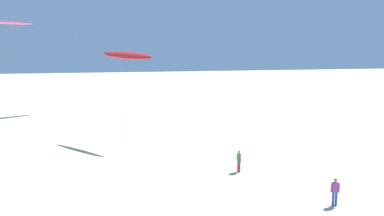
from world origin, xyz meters
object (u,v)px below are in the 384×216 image
Objects in this scene: flying_kite_1 at (7,23)px; flying_kite_2 at (127,55)px; person_far_watcher at (239,160)px; person_near_left at (335,191)px.

flying_kite_1 reaches higher than flying_kite_2.
flying_kite_1 is 40.22m from person_far_watcher.
person_near_left is (10.05, -19.09, -7.32)m from flying_kite_2.
person_near_left is at bearing -58.62° from flying_kite_1.
person_near_left is 1.01× the size of person_far_watcher.
person_near_left reaches higher than person_far_watcher.
flying_kite_2 is at bearing -55.49° from flying_kite_1.
person_far_watcher is (-3.11, 7.23, -0.01)m from person_near_left.
flying_kite_2 is 15.57m from person_far_watcher.
flying_kite_2 is at bearing 117.76° from person_near_left.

